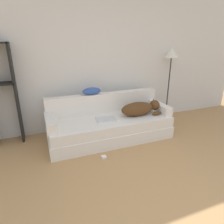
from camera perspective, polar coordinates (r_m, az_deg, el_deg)
wall_back at (r=4.03m, az=-3.93°, el=14.58°), size 7.04×0.06×2.70m
couch at (r=3.67m, az=-0.54°, el=-4.73°), size 2.21×0.84×0.40m
couch_backrest at (r=3.83m, az=-2.41°, el=2.68°), size 2.17×0.15×0.37m
couch_arm_left at (r=3.35m, az=-17.22°, el=-2.85°), size 0.15×0.65×0.16m
couch_arm_right at (r=4.01m, az=13.37°, el=1.32°), size 0.15×0.65×0.16m
dog at (r=3.72m, az=8.04°, el=1.02°), size 0.78×0.31×0.27m
laptop at (r=3.52m, az=-1.77°, el=-2.03°), size 0.37×0.27×0.02m
throw_pillow at (r=3.68m, az=-5.84°, el=5.96°), size 0.35×0.16×0.13m
bookshelf at (r=3.78m, az=-29.33°, el=5.48°), size 0.47×0.26×1.70m
floor_lamp at (r=4.49m, az=16.55°, el=14.30°), size 0.30×0.30×1.57m
power_adapter at (r=3.19m, az=-2.37°, el=-12.70°), size 0.07×0.07×0.03m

